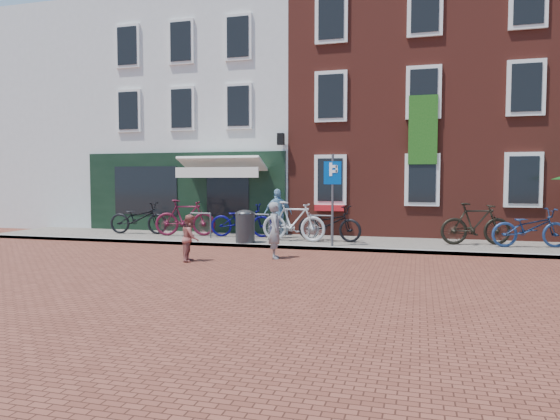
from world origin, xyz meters
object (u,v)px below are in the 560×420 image
(bicycle_0, at_px, (139,218))
(bicycle_4, at_px, (329,223))
(litter_bin, at_px, (245,225))
(parking_sign, at_px, (333,187))
(woman, at_px, (275,230))
(boy, at_px, (191,238))
(bicycle_3, at_px, (293,221))
(cafe_person, at_px, (278,214))
(bicycle_1, at_px, (185,218))
(bicycle_6, at_px, (530,228))
(bicycle_2, at_px, (242,220))
(bicycle_5, at_px, (476,224))

(bicycle_0, relative_size, bicycle_4, 1.00)
(bicycle_4, bearing_deg, litter_bin, 128.54)
(parking_sign, bearing_deg, woman, -119.54)
(woman, distance_m, boy, 2.13)
(bicycle_3, distance_m, bicycle_4, 1.11)
(woman, xyz_separation_m, bicycle_0, (-5.99, 3.41, -0.07))
(parking_sign, xyz_separation_m, cafe_person, (-2.04, 1.48, -0.91))
(litter_bin, relative_size, parking_sign, 0.41)
(bicycle_1, relative_size, bicycle_6, 0.97)
(woman, bearing_deg, bicycle_4, -32.30)
(cafe_person, relative_size, bicycle_1, 0.78)
(cafe_person, bearing_deg, parking_sign, 112.45)
(bicycle_2, xyz_separation_m, bicycle_5, (7.29, -0.09, 0.06))
(bicycle_1, height_order, bicycle_3, same)
(cafe_person, height_order, bicycle_3, cafe_person)
(boy, xyz_separation_m, bicycle_1, (-2.24, 4.26, 0.14))
(bicycle_1, distance_m, bicycle_2, 1.96)
(litter_bin, height_order, cafe_person, cafe_person)
(litter_bin, bearing_deg, bicycle_3, 30.78)
(bicycle_4, bearing_deg, woman, 178.56)
(woman, distance_m, cafe_person, 3.59)
(bicycle_3, bearing_deg, woman, -170.71)
(boy, xyz_separation_m, bicycle_2, (-0.29, 4.48, 0.08))
(bicycle_4, xyz_separation_m, bicycle_6, (5.70, 0.06, 0.00))
(litter_bin, distance_m, bicycle_1, 2.86)
(bicycle_6, bearing_deg, bicycle_4, 77.98)
(parking_sign, relative_size, bicycle_3, 1.29)
(bicycle_1, height_order, bicycle_6, bicycle_1)
(bicycle_3, bearing_deg, parking_sign, -117.11)
(litter_bin, xyz_separation_m, bicycle_3, (1.31, 0.78, 0.06))
(bicycle_0, bearing_deg, bicycle_2, -95.55)
(bicycle_0, height_order, bicycle_1, bicycle_1)
(bicycle_2, bearing_deg, boy, 177.19)
(bicycle_0, xyz_separation_m, bicycle_4, (6.82, -0.24, 0.00))
(bicycle_3, xyz_separation_m, bicycle_4, (1.06, 0.34, -0.06))
(boy, relative_size, bicycle_0, 0.55)
(bicycle_3, relative_size, bicycle_5, 1.00)
(bicycle_4, bearing_deg, bicycle_3, 121.02)
(bicycle_0, xyz_separation_m, bicycle_5, (11.11, -0.01, 0.06))
(litter_bin, relative_size, bicycle_4, 0.51)
(cafe_person, relative_size, bicycle_6, 0.76)
(bicycle_2, distance_m, bicycle_6, 8.70)
(bicycle_0, distance_m, bicycle_5, 11.11)
(litter_bin, relative_size, bicycle_1, 0.52)
(cafe_person, distance_m, bicycle_4, 1.78)
(cafe_person, xyz_separation_m, bicycle_1, (-3.21, -0.19, -0.19))
(litter_bin, distance_m, bicycle_3, 1.53)
(boy, xyz_separation_m, bicycle_0, (-4.10, 4.40, 0.08))
(bicycle_2, height_order, bicycle_6, same)
(bicycle_0, xyz_separation_m, bicycle_6, (12.52, -0.18, 0.00))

